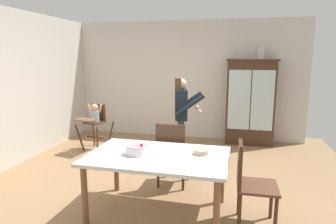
{
  "coord_description": "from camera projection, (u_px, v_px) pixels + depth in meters",
  "views": [
    {
      "loc": [
        1.12,
        -4.07,
        1.88
      ],
      "look_at": [
        0.01,
        0.7,
        0.95
      ],
      "focal_mm": 31.03,
      "sensor_mm": 36.0,
      "label": 1
    }
  ],
  "objects": [
    {
      "name": "ground_plane",
      "position": [
        157.0,
        180.0,
        4.49
      ],
      "size": [
        6.24,
        6.24,
        0.0
      ],
      "primitive_type": "plane",
      "color": "#93704C"
    },
    {
      "name": "wall_back",
      "position": [
        186.0,
        80.0,
        6.76
      ],
      "size": [
        5.32,
        0.06,
        2.7
      ],
      "primitive_type": "cube",
      "color": "beige",
      "rests_on": "ground_plane"
    },
    {
      "name": "wall_left",
      "position": [
        4.0,
        89.0,
        4.83
      ],
      "size": [
        0.06,
        5.32,
        2.7
      ],
      "primitive_type": "cube",
      "color": "beige",
      "rests_on": "ground_plane"
    },
    {
      "name": "china_cabinet",
      "position": [
        250.0,
        102.0,
        6.26
      ],
      "size": [
        1.06,
        0.48,
        1.84
      ],
      "color": "#422819",
      "rests_on": "ground_plane"
    },
    {
      "name": "ceramic_vase",
      "position": [
        261.0,
        53.0,
        6.04
      ],
      "size": [
        0.13,
        0.13,
        0.27
      ],
      "color": "#B2B7B2",
      "rests_on": "china_cabinet"
    },
    {
      "name": "high_chair_with_toddler",
      "position": [
        95.0,
        118.0,
        5.91
      ],
      "size": [
        0.67,
        0.76,
        0.95
      ],
      "rotation": [
        0.0,
        0.0,
        -0.2
      ],
      "color": "#422819",
      "rests_on": "ground_plane"
    },
    {
      "name": "adult_person",
      "position": [
        181.0,
        111.0,
        5.0
      ],
      "size": [
        0.59,
        0.57,
        1.53
      ],
      "rotation": [
        0.0,
        0.0,
        1.8
      ],
      "color": "#33425B",
      "rests_on": "ground_plane"
    },
    {
      "name": "dining_table",
      "position": [
        158.0,
        161.0,
        3.46
      ],
      "size": [
        1.67,
        1.07,
        0.74
      ],
      "color": "silver",
      "rests_on": "ground_plane"
    },
    {
      "name": "birthday_cake",
      "position": [
        137.0,
        150.0,
        3.46
      ],
      "size": [
        0.28,
        0.28,
        0.19
      ],
      "color": "white",
      "rests_on": "dining_table"
    },
    {
      "name": "serving_bowl",
      "position": [
        201.0,
        152.0,
        3.46
      ],
      "size": [
        0.18,
        0.18,
        0.05
      ],
      "primitive_type": "cylinder",
      "color": "#C6AD93",
      "rests_on": "dining_table"
    },
    {
      "name": "dining_chair_far_side",
      "position": [
        172.0,
        150.0,
        4.18
      ],
      "size": [
        0.45,
        0.45,
        0.96
      ],
      "rotation": [
        0.0,
        0.0,
        3.12
      ],
      "color": "#422819",
      "rests_on": "ground_plane"
    },
    {
      "name": "dining_chair_right_end",
      "position": [
        248.0,
        178.0,
        3.23
      ],
      "size": [
        0.45,
        0.45,
        0.96
      ],
      "rotation": [
        0.0,
        0.0,
        1.58
      ],
      "color": "#422819",
      "rests_on": "ground_plane"
    }
  ]
}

